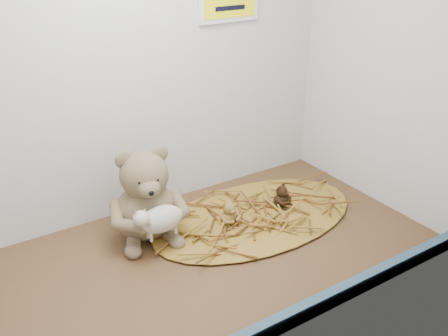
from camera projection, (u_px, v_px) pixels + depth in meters
alcove_shell at (163, 66)px, 104.84cm from camera, size 120.40×60.20×90.40cm
front_rail at (263, 331)px, 95.12cm from camera, size 119.28×2.20×3.60cm
straw_bed at (255, 216)px, 135.28cm from camera, size 60.32×35.02×1.17cm
main_teddy at (145, 193)px, 122.92cm from camera, size 23.32×24.15×24.13cm
toy_lamb at (161, 219)px, 117.66cm from camera, size 14.05×8.57×9.08cm
mini_teddy_tan at (229, 212)px, 129.20cm from camera, size 6.30×6.58×7.03cm
mini_teddy_brown at (281, 195)px, 137.88cm from camera, size 7.07×7.22×6.56cm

